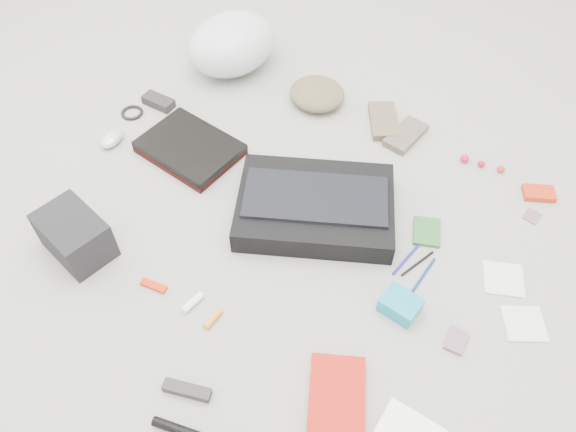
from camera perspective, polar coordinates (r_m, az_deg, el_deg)
The scene contains 31 objects.
ground_plane at distance 1.75m, azimuth 0.00°, elevation -1.03°, with size 4.00×4.00×0.00m, color gray.
messenger_bag at distance 1.75m, azimuth 2.77°, elevation 0.94°, with size 0.48×0.34×0.08m, color black.
bag_flap at distance 1.72m, azimuth 2.83°, elevation 1.93°, with size 0.44×0.20×0.01m, color black.
laptop_sleeve at distance 1.99m, azimuth -9.88°, elevation 6.59°, with size 0.32×0.24×0.02m, color black.
laptop at distance 1.98m, azimuth -9.97°, elevation 7.04°, with size 0.33×0.24×0.02m, color black.
bike_helmet at distance 2.29m, azimuth -5.72°, elevation 17.03°, with size 0.29×0.37×0.22m, color silver.
beanie at distance 2.15m, azimuth 2.97°, elevation 12.30°, with size 0.21×0.20×0.07m, color brown.
mitten_left at distance 2.10m, azimuth 9.68°, elevation 9.50°, with size 0.09×0.19×0.03m, color brown.
mitten_right at distance 2.06m, azimuth 11.85°, elevation 8.04°, with size 0.09×0.17×0.03m, color #5A4F48.
power_brick at distance 2.20m, azimuth -13.02°, elevation 11.26°, with size 0.12×0.06×0.03m, color black.
cable_coil at distance 2.19m, azimuth -15.57°, elevation 10.08°, with size 0.08×0.08×0.01m, color black.
mouse at distance 2.09m, azimuth -17.48°, elevation 7.51°, with size 0.06×0.10×0.04m, color #B2B1B7.
camera_bag at distance 1.76m, azimuth -20.85°, elevation -1.86°, with size 0.21×0.15×0.14m, color black.
multitool at distance 1.66m, azimuth -13.49°, elevation -6.90°, with size 0.08×0.02×0.01m, color #BE2305.
toiletry_tube_white at distance 1.61m, azimuth -9.65°, elevation -8.64°, with size 0.02×0.02×0.07m, color white.
toiletry_tube_orange at distance 1.58m, azimuth -7.63°, elevation -10.32°, with size 0.02×0.02×0.06m, color orange.
u_lock at distance 1.49m, azimuth -10.22°, elevation -17.01°, with size 0.12×0.03×0.02m, color black.
book_red at distance 1.47m, azimuth 4.99°, elevation -17.72°, with size 0.14×0.21×0.02m, color red.
notepad at distance 1.78m, azimuth 13.90°, elevation -1.56°, with size 0.08×0.11×0.01m, color #255D2A.
pen_blue at distance 1.71m, azimuth 11.94°, elevation -4.28°, with size 0.01×0.01×0.14m, color #181790.
pen_black at distance 1.71m, azimuth 13.01°, elevation -4.74°, with size 0.01×0.01×0.13m, color black.
pen_navy at distance 1.69m, azimuth 13.63°, elevation -5.83°, with size 0.01×0.01×0.14m, color navy.
accordion_wallet at distance 1.59m, azimuth 11.34°, elevation -8.85°, with size 0.10×0.08×0.05m, color #168FAF.
card_deck at distance 1.60m, azimuth 16.69°, elevation -12.03°, with size 0.05×0.07×0.01m, color slate.
napkin_top at distance 1.75m, azimuth 21.05°, elevation -5.99°, with size 0.11×0.11×0.01m, color silver.
napkin_bottom at distance 1.69m, azimuth 22.86°, elevation -10.04°, with size 0.11×0.11×0.01m, color silver.
lollipop_a at distance 2.02m, azimuth 17.52°, elevation 5.60°, with size 0.03×0.03×0.03m, color red.
lollipop_b at distance 2.02m, azimuth 19.05°, elevation 5.03°, with size 0.02×0.02×0.02m, color #AA1323.
lollipop_c at distance 2.03m, azimuth 20.82°, elevation 4.50°, with size 0.03×0.03×0.03m, color red.
altoids_tin at distance 2.00m, azimuth 24.12°, elevation 2.13°, with size 0.10×0.06×0.02m, color red.
stamp_sheet at distance 1.93m, azimuth 23.54°, elevation -0.03°, with size 0.05×0.05×0.00m, color #765663.
Camera 1 is at (0.53, -0.94, 1.38)m, focal length 35.00 mm.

